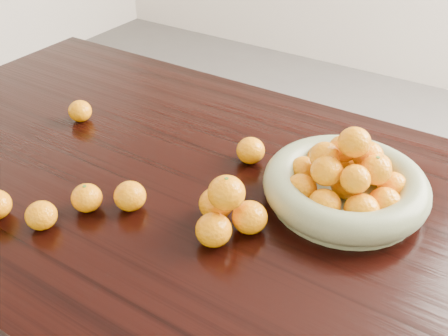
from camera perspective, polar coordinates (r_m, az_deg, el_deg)
The scene contains 8 objects.
dining_table at distance 1.16m, azimuth -0.03°, elevation -6.20°, with size 2.00×1.00×0.75m.
fruit_bowl at distance 1.08m, azimuth 13.74°, elevation -1.65°, with size 0.35×0.35×0.18m.
orange_pyramid at distance 0.97m, azimuth 0.28°, elevation -4.88°, with size 0.15×0.14×0.13m.
loose_orange_0 at distance 1.07m, azimuth -15.41°, elevation -3.31°, with size 0.06×0.06×0.06m, color orange.
loose_orange_1 at distance 1.06m, azimuth -20.15°, elevation -5.11°, with size 0.06×0.06×0.06m, color orange.
loose_orange_2 at distance 1.06m, azimuth -10.69°, elevation -3.17°, with size 0.07×0.07×0.06m, color orange.
loose_orange_3 at distance 1.41m, azimuth -16.13°, elevation 6.28°, with size 0.06×0.06×0.06m, color orange.
loose_orange_5 at distance 1.18m, azimuth 3.06°, elevation 2.01°, with size 0.07×0.07×0.06m, color orange.
Camera 1 is at (0.47, -0.74, 1.42)m, focal length 40.00 mm.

